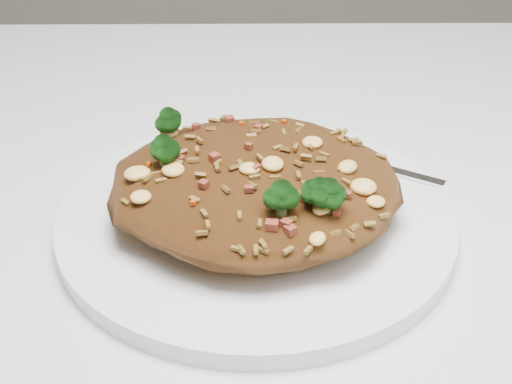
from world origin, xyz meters
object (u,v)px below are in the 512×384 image
dining_table (177,299)px  fork (355,160)px  fried_rice (256,176)px  plate (256,217)px

dining_table → fork: bearing=16.7°
fried_rice → dining_table: bearing=160.7°
plate → fork: 0.10m
plate → fork: (0.08, 0.07, 0.01)m
fork → fried_rice: bearing=-110.3°
dining_table → plate: bearing=-18.8°
plate → fried_rice: fried_rice is taller
plate → fork: bearing=39.5°
fork → plate: bearing=-110.5°
dining_table → fork: size_ratio=8.11×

